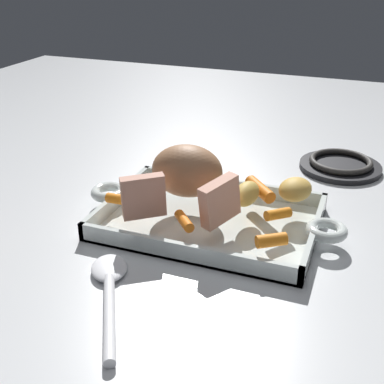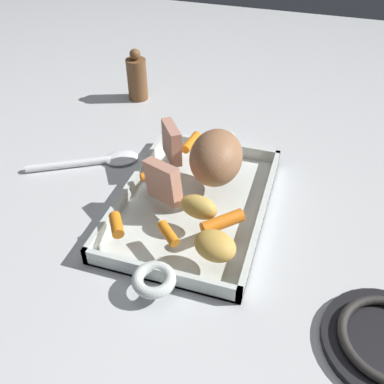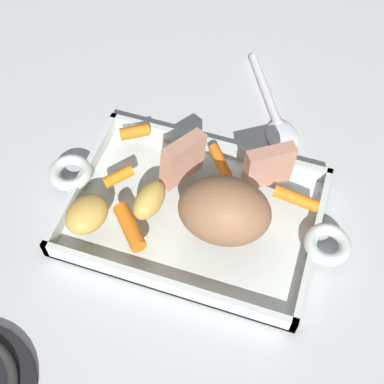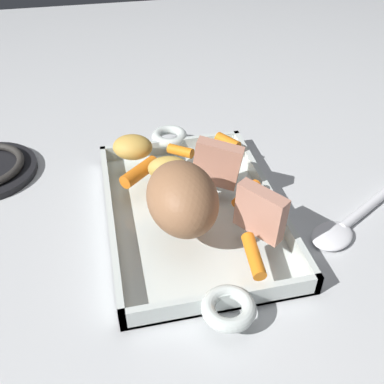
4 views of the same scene
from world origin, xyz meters
name	(u,v)px [view 1 (image 1 of 4)]	position (x,y,z in m)	size (l,w,h in m)	color
ground_plane	(210,224)	(0.00, 0.00, 0.00)	(2.27, 2.27, 0.00)	silver
roasting_dish	(210,219)	(0.00, 0.00, 0.01)	(0.44, 0.25, 0.04)	silver
pork_roast	(187,171)	(0.05, -0.02, 0.08)	(0.12, 0.09, 0.09)	#986846
roast_slice_outer	(143,196)	(0.09, 0.07, 0.07)	(0.02, 0.07, 0.07)	tan
roast_slice_thick	(220,201)	(-0.03, 0.04, 0.07)	(0.02, 0.07, 0.07)	tan
baby_carrot_center_left	(124,200)	(0.13, 0.05, 0.04)	(0.02, 0.02, 0.06)	orange
baby_carrot_long	(271,240)	(-0.12, 0.09, 0.04)	(0.02, 0.02, 0.04)	orange
baby_carrot_short	(260,189)	(-0.07, -0.07, 0.05)	(0.02, 0.02, 0.07)	orange
baby_carrot_southeast	(278,214)	(-0.11, 0.01, 0.04)	(0.02, 0.02, 0.04)	orange
baby_carrot_northeast	(184,221)	(0.02, 0.08, 0.04)	(0.02, 0.02, 0.05)	orange
potato_halved	(295,189)	(-0.13, -0.07, 0.05)	(0.06, 0.05, 0.04)	gold
potato_golden_small	(247,194)	(-0.05, -0.02, 0.05)	(0.06, 0.04, 0.04)	gold
stove_burner_rear	(340,165)	(-0.18, -0.31, 0.01)	(0.17, 0.17, 0.02)	black
serving_spoon	(109,286)	(0.07, 0.22, 0.01)	(0.14, 0.21, 0.01)	white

